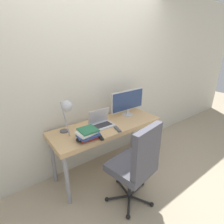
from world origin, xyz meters
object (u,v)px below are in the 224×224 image
object	(u,v)px
laptop	(101,122)
monitor	(128,101)
office_chair	(137,162)
book_stack	(87,134)
game_controller	(82,139)
desk_lamp	(66,109)

from	to	relation	value
laptop	monitor	distance (m)	0.57
laptop	monitor	size ratio (longest dim) A/B	0.51
monitor	office_chair	bearing A→B (deg)	-124.58
book_stack	office_chair	bearing A→B (deg)	-56.97
office_chair	game_controller	world-z (taller)	office_chair
monitor	office_chair	size ratio (longest dim) A/B	0.58
laptop	office_chair	xyz separation A→B (m)	(0.00, -0.70, -0.22)
book_stack	game_controller	xyz separation A→B (m)	(-0.07, 0.02, -0.05)
office_chair	book_stack	distance (m)	0.64
monitor	desk_lamp	world-z (taller)	desk_lamp
monitor	book_stack	xyz separation A→B (m)	(-0.86, -0.28, -0.15)
laptop	book_stack	bearing A→B (deg)	-147.40
monitor	laptop	bearing A→B (deg)	-172.00
desk_lamp	book_stack	size ratio (longest dim) A/B	1.64
monitor	office_chair	world-z (taller)	monitor
laptop	game_controller	bearing A→B (deg)	-154.26
laptop	office_chair	world-z (taller)	office_chair
office_chair	desk_lamp	bearing A→B (deg)	124.57
laptop	desk_lamp	size ratio (longest dim) A/B	0.67
office_chair	book_stack	bearing A→B (deg)	123.03
office_chair	game_controller	distance (m)	0.67
monitor	game_controller	world-z (taller)	monitor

